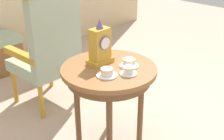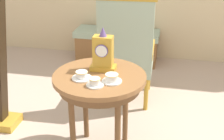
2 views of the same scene
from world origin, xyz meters
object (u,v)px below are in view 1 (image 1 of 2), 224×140
Objects in this scene: armchair at (49,49)px; teacup_center at (129,63)px; teacup_left at (107,73)px; side_table at (109,78)px; mantel_clock at (100,46)px; teacup_right at (128,71)px.

teacup_center is at bearing -87.11° from armchair.
armchair is at bearing 79.42° from teacup_left.
armchair is at bearing 92.89° from teacup_center.
armchair reaches higher than teacup_center.
teacup_left is (-0.11, -0.09, 0.11)m from side_table.
armchair reaches higher than teacup_left.
side_table is 4.89× the size of teacup_center.
teacup_center is at bearing -1.42° from teacup_left.
mantel_clock reaches higher than teacup_center.
teacup_right is 0.11× the size of armchair.
teacup_center reaches higher than side_table.
teacup_center reaches higher than teacup_left.
mantel_clock is at bearing -94.44° from armchair.
teacup_right is at bearing -85.99° from side_table.
armchair is at bearing 85.56° from side_table.
teacup_right is 0.85× the size of teacup_center.
side_table is 0.61× the size of armchair.
teacup_center is 0.12× the size of armchair.
teacup_center is (0.22, -0.01, 0.00)m from teacup_left.
armchair is at bearing 87.02° from teacup_right.
teacup_center is (0.10, 0.08, 0.00)m from teacup_right.
mantel_clock is at bearing 91.06° from teacup_right.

